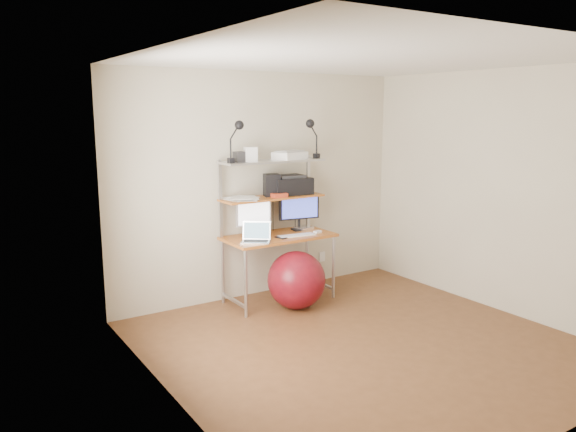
# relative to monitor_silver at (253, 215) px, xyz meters

# --- Properties ---
(room) EXTENTS (3.60, 3.60, 3.60)m
(room) POSITION_rel_monitor_silver_xyz_m (0.25, -1.55, 0.28)
(room) COLOR brown
(room) RESTS_ON ground
(computer_desk) EXTENTS (1.20, 0.60, 1.57)m
(computer_desk) POSITION_rel_monitor_silver_xyz_m (0.25, -0.05, -0.02)
(computer_desk) COLOR #C26825
(computer_desk) RESTS_ON ground
(desktop) EXTENTS (1.20, 0.60, 0.00)m
(desktop) POSITION_rel_monitor_silver_xyz_m (0.25, -0.11, -0.23)
(desktop) COLOR #C26825
(desktop) RESTS_ON computer_desk
(mid_shelf) EXTENTS (1.18, 0.34, 0.00)m
(mid_shelf) POSITION_rel_monitor_silver_xyz_m (0.25, 0.02, 0.18)
(mid_shelf) COLOR #C26825
(mid_shelf) RESTS_ON computer_desk
(top_shelf) EXTENTS (1.18, 0.34, 0.00)m
(top_shelf) POSITION_rel_monitor_silver_xyz_m (0.25, 0.02, 0.58)
(top_shelf) COLOR #B7B7BC
(top_shelf) RESTS_ON computer_desk
(floor) EXTENTS (3.60, 3.60, 0.00)m
(floor) POSITION_rel_monitor_silver_xyz_m (0.25, -1.55, -0.97)
(floor) COLOR brown
(floor) RESTS_ON ground
(wall_outlet) EXTENTS (0.08, 0.01, 0.12)m
(wall_outlet) POSITION_rel_monitor_silver_xyz_m (1.10, 0.23, -0.67)
(wall_outlet) COLOR white
(wall_outlet) RESTS_ON room
(monitor_silver) EXTENTS (0.39, 0.17, 0.44)m
(monitor_silver) POSITION_rel_monitor_silver_xyz_m (0.00, 0.00, 0.00)
(monitor_silver) COLOR #AFAFB3
(monitor_silver) RESTS_ON desktop
(monitor_black) EXTENTS (0.48, 0.17, 0.48)m
(monitor_black) POSITION_rel_monitor_silver_xyz_m (0.60, 0.01, 0.01)
(monitor_black) COLOR black
(monitor_black) RESTS_ON desktop
(laptop) EXTENTS (0.37, 0.36, 0.26)m
(laptop) POSITION_rel_monitor_silver_xyz_m (-0.10, -0.23, -0.19)
(laptop) COLOR silver
(laptop) RESTS_ON desktop
(keyboard) EXTENTS (0.42, 0.17, 0.01)m
(keyboard) POSITION_rel_monitor_silver_xyz_m (0.40, -0.24, -0.23)
(keyboard) COLOR white
(keyboard) RESTS_ON desktop
(mouse) EXTENTS (0.10, 0.07, 0.02)m
(mouse) POSITION_rel_monitor_silver_xyz_m (0.67, -0.25, -0.22)
(mouse) COLOR white
(mouse) RESTS_ON desktop
(mac_mini) EXTENTS (0.19, 0.19, 0.03)m
(mac_mini) POSITION_rel_monitor_silver_xyz_m (0.65, -0.01, -0.21)
(mac_mini) COLOR silver
(mac_mini) RESTS_ON desktop
(phone) EXTENTS (0.10, 0.14, 0.01)m
(phone) POSITION_rel_monitor_silver_xyz_m (0.20, -0.24, -0.23)
(phone) COLOR black
(phone) RESTS_ON desktop
(printer) EXTENTS (0.48, 0.34, 0.22)m
(printer) POSITION_rel_monitor_silver_xyz_m (0.51, 0.06, 0.28)
(printer) COLOR black
(printer) RESTS_ON mid_shelf
(nas_cube) EXTENTS (0.21, 0.21, 0.24)m
(nas_cube) POSITION_rel_monitor_silver_xyz_m (0.26, 0.05, 0.30)
(nas_cube) COLOR black
(nas_cube) RESTS_ON mid_shelf
(red_box) EXTENTS (0.17, 0.12, 0.05)m
(red_box) POSITION_rel_monitor_silver_xyz_m (0.28, -0.07, 0.20)
(red_box) COLOR #B4371C
(red_box) RESTS_ON mid_shelf
(scanner) EXTENTS (0.41, 0.33, 0.10)m
(scanner) POSITION_rel_monitor_silver_xyz_m (0.47, -0.00, 0.63)
(scanner) COLOR white
(scanner) RESTS_ON top_shelf
(box_white) EXTENTS (0.15, 0.14, 0.15)m
(box_white) POSITION_rel_monitor_silver_xyz_m (-0.03, 0.00, 0.66)
(box_white) COLOR white
(box_white) RESTS_ON top_shelf
(box_grey) EXTENTS (0.11, 0.11, 0.11)m
(box_grey) POSITION_rel_monitor_silver_xyz_m (-0.15, 0.03, 0.63)
(box_grey) COLOR #2A2A2C
(box_grey) RESTS_ON top_shelf
(clip_lamp_left) EXTENTS (0.17, 0.10, 0.43)m
(clip_lamp_left) POSITION_rel_monitor_silver_xyz_m (-0.21, -0.07, 0.89)
(clip_lamp_left) COLOR black
(clip_lamp_left) RESTS_ON top_shelf
(clip_lamp_right) EXTENTS (0.17, 0.10, 0.44)m
(clip_lamp_right) POSITION_rel_monitor_silver_xyz_m (0.71, -0.06, 0.90)
(clip_lamp_right) COLOR black
(clip_lamp_right) RESTS_ON top_shelf
(exercise_ball) EXTENTS (0.62, 0.62, 0.62)m
(exercise_ball) POSITION_rel_monitor_silver_xyz_m (0.27, -0.43, -0.66)
(exercise_ball) COLOR maroon
(exercise_ball) RESTS_ON floor
(paper_stack) EXTENTS (0.38, 0.42, 0.03)m
(paper_stack) POSITION_rel_monitor_silver_xyz_m (-0.13, 0.01, 0.19)
(paper_stack) COLOR white
(paper_stack) RESTS_ON mid_shelf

